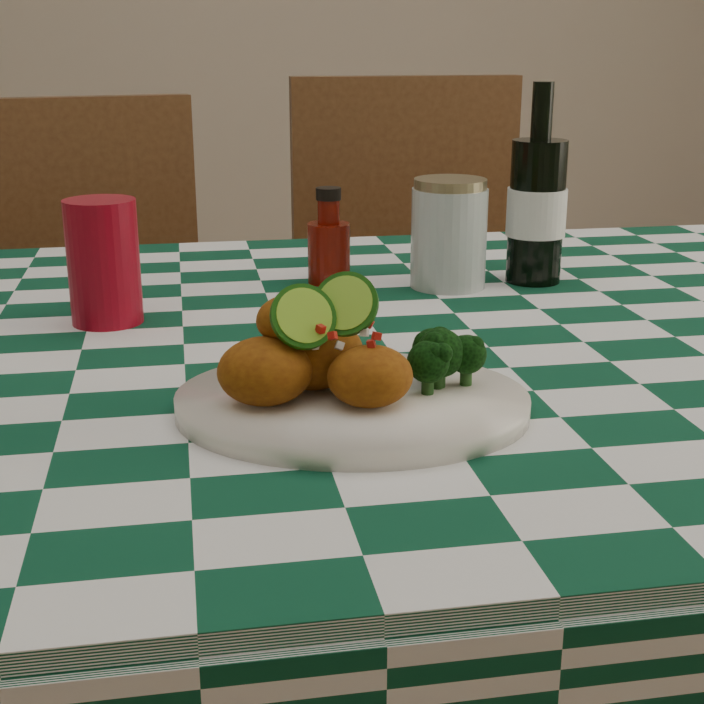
{
  "coord_description": "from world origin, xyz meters",
  "views": [
    {
      "loc": [
        -0.2,
        -0.98,
        1.09
      ],
      "look_at": [
        -0.07,
        -0.22,
        0.84
      ],
      "focal_mm": 50.0,
      "sensor_mm": 36.0,
      "label": 1
    }
  ],
  "objects": [
    {
      "name": "dining_table",
      "position": [
        0.0,
        0.0,
        0.39
      ],
      "size": [
        1.66,
        1.06,
        0.79
      ],
      "primitive_type": null,
      "color": "#0B3F28",
      "rests_on": "ground"
    },
    {
      "name": "plate",
      "position": [
        -0.07,
        -0.22,
        0.8
      ],
      "size": [
        0.34,
        0.29,
        0.02
      ],
      "primitive_type": null,
      "rotation": [
        0.0,
        0.0,
        -0.2
      ],
      "color": "white",
      "rests_on": "dining_table"
    },
    {
      "name": "fried_chicken_pile",
      "position": [
        -0.09,
        -0.22,
        0.85
      ],
      "size": [
        0.15,
        0.11,
        0.09
      ],
      "primitive_type": null,
      "color": "#8C4C0D",
      "rests_on": "plate"
    },
    {
      "name": "broccoli_side",
      "position": [
        0.02,
        -0.21,
        0.83
      ],
      "size": [
        0.07,
        0.07,
        0.05
      ],
      "primitive_type": null,
      "color": "black",
      "rests_on": "plate"
    },
    {
      "name": "red_tumbler",
      "position": [
        -0.29,
        0.1,
        0.85
      ],
      "size": [
        0.08,
        0.08,
        0.14
      ],
      "primitive_type": "cylinder",
      "rotation": [
        0.0,
        0.0,
        -0.0
      ],
      "color": "maroon",
      "rests_on": "dining_table"
    },
    {
      "name": "ketchup_bottle",
      "position": [
        -0.02,
        0.23,
        0.85
      ],
      "size": [
        0.07,
        0.07,
        0.12
      ],
      "primitive_type": null,
      "rotation": [
        0.0,
        0.0,
        -0.34
      ],
      "color": "#610D04",
      "rests_on": "dining_table"
    },
    {
      "name": "mason_jar",
      "position": [
        0.13,
        0.19,
        0.85
      ],
      "size": [
        0.11,
        0.11,
        0.14
      ],
      "primitive_type": null,
      "rotation": [
        0.0,
        0.0,
        0.2
      ],
      "color": "#B2BCBA",
      "rests_on": "dining_table"
    },
    {
      "name": "beer_bottle",
      "position": [
        0.24,
        0.19,
        0.91
      ],
      "size": [
        0.08,
        0.08,
        0.25
      ],
      "primitive_type": null,
      "rotation": [
        0.0,
        0.0,
        -0.05
      ],
      "color": "black",
      "rests_on": "dining_table"
    },
    {
      "name": "wooden_chair_left",
      "position": [
        -0.36,
        0.7,
        0.49
      ],
      "size": [
        0.53,
        0.54,
        0.98
      ],
      "primitive_type": null,
      "rotation": [
        0.0,
        0.0,
        0.18
      ],
      "color": "#472814",
      "rests_on": "ground"
    },
    {
      "name": "wooden_chair_right",
      "position": [
        0.25,
        0.76,
        0.51
      ],
      "size": [
        0.47,
        0.49,
        1.01
      ],
      "primitive_type": null,
      "rotation": [
        0.0,
        0.0,
        -0.01
      ],
      "color": "#472814",
      "rests_on": "ground"
    }
  ]
}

